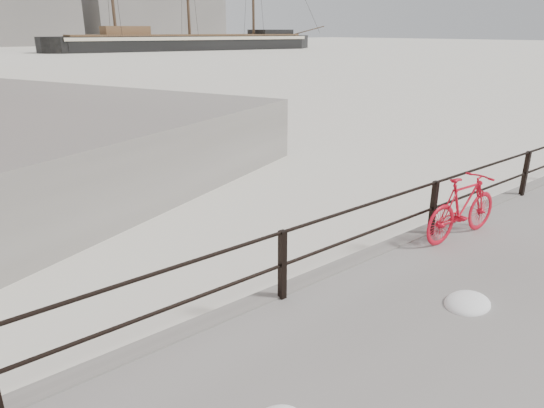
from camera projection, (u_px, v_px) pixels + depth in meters
ground at (512, 208)px, 11.05m from camera, size 400.00×400.00×0.00m
guardrail at (525, 174)px, 10.65m from camera, size 28.00×0.10×1.00m
bicycle at (463, 207)px, 8.43m from camera, size 1.91×0.40×1.14m
barque_black at (191, 50)px, 98.14m from camera, size 66.44×30.73×35.91m
industrial_west at (6, 8)px, 122.17m from camera, size 32.00×18.00×18.00m
industrial_mid at (129, 1)px, 145.55m from camera, size 26.00×20.00×24.00m
industrial_east at (188, 20)px, 164.53m from camera, size 20.00×16.00×14.00m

